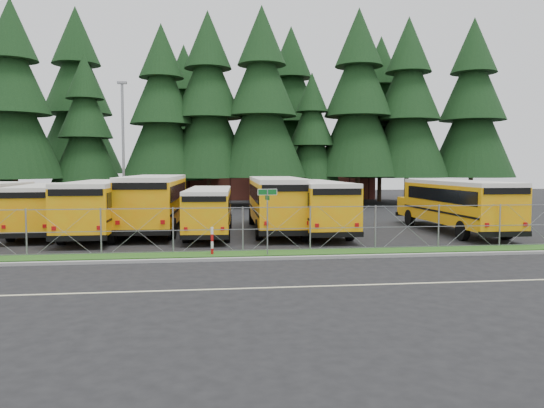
{
  "coord_description": "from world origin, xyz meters",
  "views": [
    {
      "loc": [
        -2.71,
        -23.96,
        3.72
      ],
      "look_at": [
        0.94,
        4.0,
        1.74
      ],
      "focal_mm": 35.0,
      "sensor_mm": 36.0,
      "label": 1
    }
  ],
  "objects_px": {
    "bus_2": "(100,209)",
    "bus_6": "(314,207)",
    "bus_3": "(156,204)",
    "bus_4": "(209,212)",
    "bus_1": "(46,209)",
    "street_sign": "(267,208)",
    "bus_5": "(277,205)",
    "light_standard": "(123,143)",
    "striped_bollard": "(212,241)",
    "bus_east": "(455,207)"
  },
  "relations": [
    {
      "from": "bus_2",
      "to": "bus_5",
      "type": "height_order",
      "value": "bus_5"
    },
    {
      "from": "bus_5",
      "to": "bus_east",
      "type": "xyz_separation_m",
      "value": [
        9.97,
        -1.73,
        -0.08
      ]
    },
    {
      "from": "bus_east",
      "to": "street_sign",
      "type": "distance_m",
      "value": 13.24
    },
    {
      "from": "bus_4",
      "to": "bus_east",
      "type": "xyz_separation_m",
      "value": [
        13.82,
        -0.57,
        0.19
      ]
    },
    {
      "from": "bus_1",
      "to": "light_standard",
      "type": "distance_m",
      "value": 11.85
    },
    {
      "from": "bus_2",
      "to": "bus_3",
      "type": "relative_size",
      "value": 0.92
    },
    {
      "from": "bus_3",
      "to": "bus_4",
      "type": "bearing_deg",
      "value": -33.89
    },
    {
      "from": "striped_bollard",
      "to": "bus_2",
      "type": "bearing_deg",
      "value": 129.13
    },
    {
      "from": "bus_3",
      "to": "striped_bollard",
      "type": "relative_size",
      "value": 10.21
    },
    {
      "from": "bus_2",
      "to": "striped_bollard",
      "type": "height_order",
      "value": "bus_2"
    },
    {
      "from": "bus_6",
      "to": "street_sign",
      "type": "distance_m",
      "value": 8.17
    },
    {
      "from": "bus_4",
      "to": "striped_bollard",
      "type": "relative_size",
      "value": 8.16
    },
    {
      "from": "bus_5",
      "to": "street_sign",
      "type": "bearing_deg",
      "value": -98.17
    },
    {
      "from": "bus_east",
      "to": "bus_5",
      "type": "bearing_deg",
      "value": 170.38
    },
    {
      "from": "bus_1",
      "to": "bus_6",
      "type": "distance_m",
      "value": 14.92
    },
    {
      "from": "bus_1",
      "to": "bus_6",
      "type": "height_order",
      "value": "bus_6"
    },
    {
      "from": "bus_5",
      "to": "light_standard",
      "type": "height_order",
      "value": "light_standard"
    },
    {
      "from": "bus_5",
      "to": "street_sign",
      "type": "height_order",
      "value": "bus_5"
    },
    {
      "from": "bus_5",
      "to": "bus_6",
      "type": "height_order",
      "value": "bus_5"
    },
    {
      "from": "bus_1",
      "to": "bus_6",
      "type": "relative_size",
      "value": 0.94
    },
    {
      "from": "bus_3",
      "to": "bus_6",
      "type": "height_order",
      "value": "bus_3"
    },
    {
      "from": "bus_4",
      "to": "bus_1",
      "type": "bearing_deg",
      "value": 172.46
    },
    {
      "from": "bus_2",
      "to": "bus_6",
      "type": "relative_size",
      "value": 1.01
    },
    {
      "from": "street_sign",
      "to": "striped_bollard",
      "type": "xyz_separation_m",
      "value": [
        -2.29,
        0.42,
        -1.43
      ]
    },
    {
      "from": "bus_2",
      "to": "striped_bollard",
      "type": "xyz_separation_m",
      "value": [
        5.87,
        -7.22,
        -0.88
      ]
    },
    {
      "from": "bus_1",
      "to": "bus_2",
      "type": "bearing_deg",
      "value": -26.04
    },
    {
      "from": "bus_1",
      "to": "bus_3",
      "type": "height_order",
      "value": "bus_3"
    },
    {
      "from": "street_sign",
      "to": "light_standard",
      "type": "relative_size",
      "value": 0.28
    },
    {
      "from": "street_sign",
      "to": "bus_3",
      "type": "bearing_deg",
      "value": 119.91
    },
    {
      "from": "bus_1",
      "to": "bus_4",
      "type": "distance_m",
      "value": 9.17
    },
    {
      "from": "bus_5",
      "to": "bus_east",
      "type": "distance_m",
      "value": 10.12
    },
    {
      "from": "bus_2",
      "to": "street_sign",
      "type": "height_order",
      "value": "bus_2"
    },
    {
      "from": "bus_3",
      "to": "striped_bollard",
      "type": "xyz_separation_m",
      "value": [
        3.08,
        -8.92,
        -1.01
      ]
    },
    {
      "from": "bus_6",
      "to": "striped_bollard",
      "type": "xyz_separation_m",
      "value": [
        -5.83,
        -6.92,
        -0.86
      ]
    },
    {
      "from": "bus_5",
      "to": "bus_6",
      "type": "bearing_deg",
      "value": -22.27
    },
    {
      "from": "bus_1",
      "to": "light_standard",
      "type": "height_order",
      "value": "light_standard"
    },
    {
      "from": "striped_bollard",
      "to": "bus_east",
      "type": "bearing_deg",
      "value": 23.88
    },
    {
      "from": "bus_3",
      "to": "bus_2",
      "type": "bearing_deg",
      "value": -146.1
    },
    {
      "from": "striped_bollard",
      "to": "bus_6",
      "type": "bearing_deg",
      "value": 49.9
    },
    {
      "from": "bus_2",
      "to": "street_sign",
      "type": "xyz_separation_m",
      "value": [
        8.16,
        -7.64,
        0.55
      ]
    },
    {
      "from": "striped_bollard",
      "to": "bus_5",
      "type": "bearing_deg",
      "value": 63.97
    },
    {
      "from": "bus_1",
      "to": "bus_5",
      "type": "bearing_deg",
      "value": -6.95
    },
    {
      "from": "bus_3",
      "to": "bus_4",
      "type": "relative_size",
      "value": 1.25
    },
    {
      "from": "bus_3",
      "to": "street_sign",
      "type": "xyz_separation_m",
      "value": [
        5.38,
        -9.34,
        0.43
      ]
    },
    {
      "from": "bus_2",
      "to": "bus_4",
      "type": "distance_m",
      "value": 5.88
    },
    {
      "from": "bus_1",
      "to": "bus_2",
      "type": "relative_size",
      "value": 0.93
    },
    {
      "from": "street_sign",
      "to": "striped_bollard",
      "type": "bearing_deg",
      "value": 169.61
    },
    {
      "from": "street_sign",
      "to": "bus_6",
      "type": "bearing_deg",
      "value": 64.29
    },
    {
      "from": "bus_2",
      "to": "street_sign",
      "type": "distance_m",
      "value": 11.19
    },
    {
      "from": "bus_1",
      "to": "bus_2",
      "type": "height_order",
      "value": "bus_2"
    }
  ]
}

